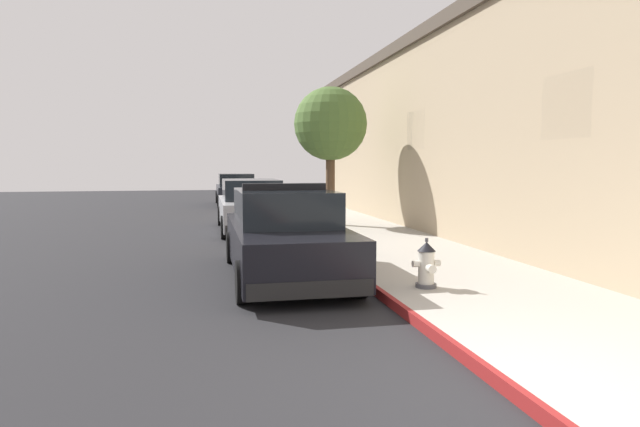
# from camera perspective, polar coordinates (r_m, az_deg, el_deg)

# --- Properties ---
(ground_plane) EXTENTS (34.62, 60.00, 0.20)m
(ground_plane) POSITION_cam_1_polar(r_m,az_deg,el_deg) (14.18, -18.95, -3.70)
(ground_plane) COLOR #232326
(sidewalk_pavement) EXTENTS (3.31, 60.00, 0.14)m
(sidewalk_pavement) POSITION_cam_1_polar(r_m,az_deg,el_deg) (14.68, 4.99, -2.47)
(sidewalk_pavement) COLOR #ADA89E
(sidewalk_pavement) RESTS_ON ground
(curb_painted_edge) EXTENTS (0.08, 60.00, 0.14)m
(curb_painted_edge) POSITION_cam_1_polar(r_m,az_deg,el_deg) (14.28, -1.54, -2.67)
(curb_painted_edge) COLOR maroon
(curb_painted_edge) RESTS_ON ground
(storefront_building) EXTENTS (8.24, 23.79, 5.80)m
(storefront_building) POSITION_cam_1_polar(r_m,az_deg,el_deg) (17.77, 22.13, 7.66)
(storefront_building) COLOR tan
(storefront_building) RESTS_ON ground
(police_cruiser) EXTENTS (1.94, 4.84, 1.68)m
(police_cruiser) POSITION_cam_1_polar(r_m,az_deg,el_deg) (9.73, -3.69, -2.36)
(police_cruiser) COLOR black
(police_cruiser) RESTS_ON ground
(parked_car_silver_ahead) EXTENTS (1.94, 4.84, 1.56)m
(parked_car_silver_ahead) POSITION_cam_1_polar(r_m,az_deg,el_deg) (16.68, -7.21, 0.73)
(parked_car_silver_ahead) COLOR #B2B5BA
(parked_car_silver_ahead) RESTS_ON ground
(parked_car_dark_far) EXTENTS (1.94, 4.84, 1.56)m
(parked_car_dark_far) POSITION_cam_1_polar(r_m,az_deg,el_deg) (27.40, -8.80, 2.43)
(parked_car_dark_far) COLOR black
(parked_car_dark_far) RESTS_ON ground
(fire_hydrant) EXTENTS (0.44, 0.40, 0.76)m
(fire_hydrant) POSITION_cam_1_polar(r_m,az_deg,el_deg) (8.47, 11.09, -5.30)
(fire_hydrant) COLOR #4C4C51
(fire_hydrant) RESTS_ON sidewalk_pavement
(street_tree) EXTENTS (2.26, 2.26, 4.25)m
(street_tree) POSITION_cam_1_polar(r_m,az_deg,el_deg) (16.97, 1.10, 9.28)
(street_tree) COLOR brown
(street_tree) RESTS_ON sidewalk_pavement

